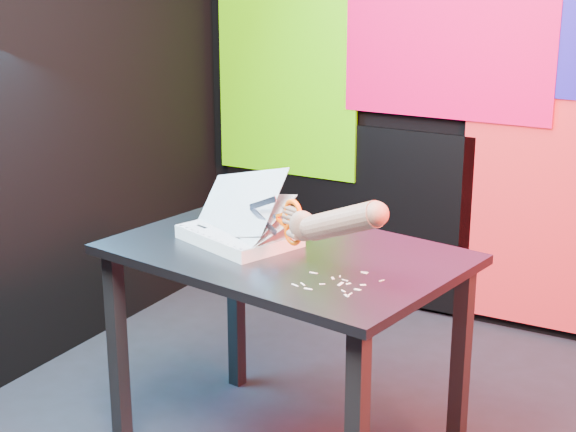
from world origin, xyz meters
The scene contains 7 objects.
room centered at (0.00, 0.00, 1.35)m, with size 3.01×3.01×2.71m.
backdrop centered at (0.06, 1.46, 0.96)m, with size 2.88×0.05×2.08m.
work_table centered at (-0.27, 0.06, 0.65)m, with size 1.18×0.88×0.75m.
printout_stack centered at (-0.44, 0.05, 0.78)m, with size 0.42×0.37×0.27m.
scissors centered at (-0.20, -0.05, 0.88)m, with size 0.24×0.10×0.15m.
hand_forearm centered at (0.00, -0.13, 0.93)m, with size 0.39×0.19×0.19m.
paper_clippings centered at (0.01, -0.13, 0.75)m, with size 0.22×0.21×0.00m.
Camera 1 is at (1.03, -2.26, 1.66)m, focal length 55.00 mm.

